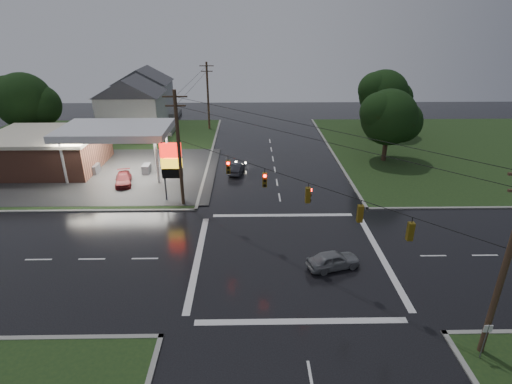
{
  "coord_description": "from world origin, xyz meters",
  "views": [
    {
      "loc": [
        -3.03,
        -25.73,
        16.75
      ],
      "look_at": [
        -2.49,
        5.55,
        3.0
      ],
      "focal_mm": 28.0,
      "sensor_mm": 36.0,
      "label": 1
    }
  ],
  "objects_px": {
    "utility_pole_nw": "(179,148)",
    "utility_pole_n": "(208,95)",
    "gas_station": "(57,149)",
    "car_crossing": "(333,260)",
    "pylon_sign": "(172,162)",
    "tree_nw_behind": "(25,101)",
    "car_north": "(237,168)",
    "house_far": "(145,91)",
    "tree_ne_far": "(385,95)",
    "car_pump": "(123,179)",
    "house_near": "(132,105)",
    "utility_pole_se": "(506,263)",
    "tree_ne_near": "(390,117)"
  },
  "relations": [
    {
      "from": "tree_ne_far",
      "to": "car_crossing",
      "type": "height_order",
      "value": "tree_ne_far"
    },
    {
      "from": "house_near",
      "to": "car_pump",
      "type": "bearing_deg",
      "value": -78.84
    },
    {
      "from": "house_far",
      "to": "tree_nw_behind",
      "type": "distance_m",
      "value": 21.65
    },
    {
      "from": "tree_nw_behind",
      "to": "car_north",
      "type": "xyz_separation_m",
      "value": [
        29.35,
        -12.07,
        -5.57
      ]
    },
    {
      "from": "utility_pole_n",
      "to": "tree_ne_near",
      "type": "relative_size",
      "value": 1.17
    },
    {
      "from": "utility_pole_nw",
      "to": "utility_pole_n",
      "type": "bearing_deg",
      "value": 90.0
    },
    {
      "from": "pylon_sign",
      "to": "utility_pole_n",
      "type": "distance_m",
      "value": 27.56
    },
    {
      "from": "house_near",
      "to": "tree_ne_far",
      "type": "height_order",
      "value": "tree_ne_far"
    },
    {
      "from": "gas_station",
      "to": "car_crossing",
      "type": "distance_m",
      "value": 35.67
    },
    {
      "from": "house_far",
      "to": "tree_ne_near",
      "type": "height_order",
      "value": "tree_ne_near"
    },
    {
      "from": "tree_nw_behind",
      "to": "tree_ne_far",
      "type": "xyz_separation_m",
      "value": [
        50.99,
        4.0,
        -0.0
      ]
    },
    {
      "from": "gas_station",
      "to": "car_north",
      "type": "xyz_separation_m",
      "value": [
        21.18,
        -1.77,
        -1.93
      ]
    },
    {
      "from": "gas_station",
      "to": "pylon_sign",
      "type": "height_order",
      "value": "pylon_sign"
    },
    {
      "from": "car_crossing",
      "to": "car_pump",
      "type": "relative_size",
      "value": 0.95
    },
    {
      "from": "pylon_sign",
      "to": "car_north",
      "type": "xyz_separation_m",
      "value": [
        6.0,
        7.43,
        -3.4
      ]
    },
    {
      "from": "utility_pole_nw",
      "to": "house_near",
      "type": "bearing_deg",
      "value": 113.37
    },
    {
      "from": "tree_ne_far",
      "to": "car_crossing",
      "type": "relative_size",
      "value": 2.53
    },
    {
      "from": "gas_station",
      "to": "car_north",
      "type": "relative_size",
      "value": 7.05
    },
    {
      "from": "utility_pole_nw",
      "to": "utility_pole_n",
      "type": "distance_m",
      "value": 28.5
    },
    {
      "from": "gas_station",
      "to": "tree_nw_behind",
      "type": "bearing_deg",
      "value": 128.42
    },
    {
      "from": "house_far",
      "to": "tree_ne_far",
      "type": "height_order",
      "value": "tree_ne_far"
    },
    {
      "from": "house_far",
      "to": "car_north",
      "type": "distance_m",
      "value": 34.98
    },
    {
      "from": "pylon_sign",
      "to": "house_near",
      "type": "height_order",
      "value": "house_near"
    },
    {
      "from": "tree_nw_behind",
      "to": "car_crossing",
      "type": "xyz_separation_m",
      "value": [
        36.84,
        -31.43,
        -5.52
      ]
    },
    {
      "from": "tree_nw_behind",
      "to": "tree_ne_far",
      "type": "distance_m",
      "value": 51.15
    },
    {
      "from": "utility_pole_n",
      "to": "car_crossing",
      "type": "relative_size",
      "value": 2.71
    },
    {
      "from": "house_near",
      "to": "car_north",
      "type": "bearing_deg",
      "value": -47.68
    },
    {
      "from": "utility_pole_n",
      "to": "house_far",
      "type": "distance_m",
      "value": 16.0
    },
    {
      "from": "pylon_sign",
      "to": "tree_ne_near",
      "type": "height_order",
      "value": "tree_ne_near"
    },
    {
      "from": "utility_pole_se",
      "to": "house_near",
      "type": "height_order",
      "value": "utility_pole_se"
    },
    {
      "from": "utility_pole_n",
      "to": "house_far",
      "type": "relative_size",
      "value": 0.95
    },
    {
      "from": "house_near",
      "to": "tree_nw_behind",
      "type": "height_order",
      "value": "tree_nw_behind"
    },
    {
      "from": "house_near",
      "to": "house_far",
      "type": "xyz_separation_m",
      "value": [
        -1.0,
        12.0,
        0.0
      ]
    },
    {
      "from": "tree_nw_behind",
      "to": "house_near",
      "type": "bearing_deg",
      "value": 24.98
    },
    {
      "from": "utility_pole_n",
      "to": "car_pump",
      "type": "distance_m",
      "value": 24.84
    },
    {
      "from": "house_near",
      "to": "car_pump",
      "type": "height_order",
      "value": "house_near"
    },
    {
      "from": "car_pump",
      "to": "tree_nw_behind",
      "type": "bearing_deg",
      "value": 124.68
    },
    {
      "from": "utility_pole_se",
      "to": "car_north",
      "type": "xyz_separation_m",
      "value": [
        -14.0,
        27.43,
        -5.11
      ]
    },
    {
      "from": "gas_station",
      "to": "utility_pole_n",
      "type": "bearing_deg",
      "value": 48.53
    },
    {
      "from": "house_near",
      "to": "car_north",
      "type": "height_order",
      "value": "house_near"
    },
    {
      "from": "gas_station",
      "to": "tree_ne_near",
      "type": "distance_m",
      "value": 40.0
    },
    {
      "from": "car_pump",
      "to": "house_near",
      "type": "bearing_deg",
      "value": 87.59
    },
    {
      "from": "utility_pole_n",
      "to": "pylon_sign",
      "type": "bearing_deg",
      "value": -92.08
    },
    {
      "from": "gas_station",
      "to": "car_crossing",
      "type": "height_order",
      "value": "gas_station"
    },
    {
      "from": "car_pump",
      "to": "utility_pole_se",
      "type": "bearing_deg",
      "value": -56.3
    },
    {
      "from": "car_crossing",
      "to": "utility_pole_se",
      "type": "bearing_deg",
      "value": -157.32
    },
    {
      "from": "gas_station",
      "to": "utility_pole_nw",
      "type": "relative_size",
      "value": 2.38
    },
    {
      "from": "car_crossing",
      "to": "tree_ne_far",
      "type": "bearing_deg",
      "value": -37.99
    },
    {
      "from": "pylon_sign",
      "to": "gas_station",
      "type": "bearing_deg",
      "value": 148.78
    },
    {
      "from": "utility_pole_nw",
      "to": "utility_pole_n",
      "type": "relative_size",
      "value": 1.05
    }
  ]
}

